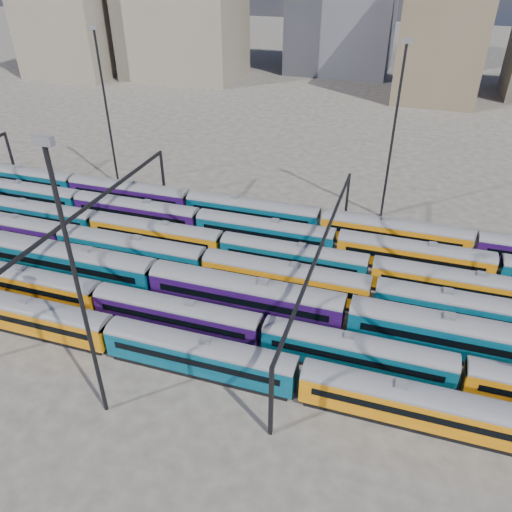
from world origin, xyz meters
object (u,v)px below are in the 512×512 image
(rake_2, at_px, (245,292))
(rake_1, at_px, (98,296))
(rake_0, at_px, (110,331))
(mast_2, at_px, (77,284))

(rake_2, bearing_deg, rake_1, -162.39)
(rake_0, xyz_separation_m, mast_2, (3.54, -7.00, 11.42))
(rake_0, xyz_separation_m, rake_2, (11.21, 10.00, 0.39))
(rake_0, height_order, rake_1, rake_0)
(rake_2, height_order, mast_2, mast_2)
(rake_0, distance_m, rake_2, 15.03)
(rake_1, distance_m, mast_2, 18.48)
(rake_0, height_order, mast_2, mast_2)
(rake_0, height_order, rake_2, rake_2)
(rake_1, bearing_deg, rake_0, -47.74)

